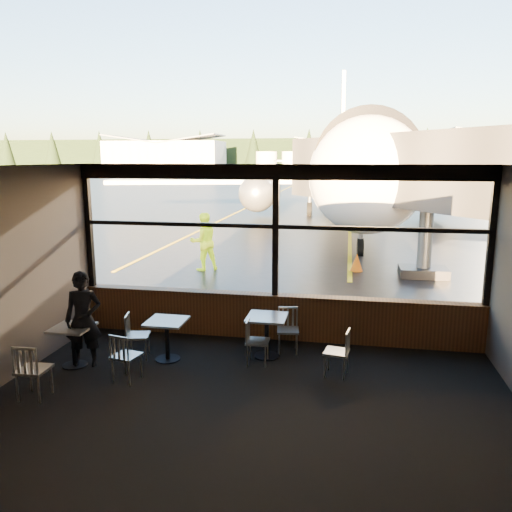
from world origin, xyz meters
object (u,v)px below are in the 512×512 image
(chair_left_s, at_px, (34,370))
(cone_nose, at_px, (357,262))
(airliner, at_px, (350,124))
(cafe_table_mid, at_px, (167,340))
(chair_near_n, at_px, (288,331))
(jet_bridge, at_px, (427,204))
(ground_crew, at_px, (204,242))
(passenger, at_px, (83,320))
(cafe_table_near, at_px, (267,337))
(cafe_table_left, at_px, (74,346))
(chair_mid_w, at_px, (138,336))
(chair_near_w, at_px, (258,342))
(chair_mid_s, at_px, (127,356))
(chair_near_e, at_px, (337,352))

(chair_left_s, distance_m, cone_nose, 10.97)
(airliner, height_order, cafe_table_mid, airliner)
(cafe_table_mid, xyz_separation_m, cone_nose, (3.47, 8.03, -0.09))
(cafe_table_mid, distance_m, chair_near_n, 2.24)
(jet_bridge, bearing_deg, chair_near_n, -117.85)
(airliner, bearing_deg, ground_crew, -108.69)
(chair_near_n, distance_m, ground_crew, 7.45)
(passenger, xyz_separation_m, cone_nose, (4.80, 8.53, -0.56))
(cafe_table_near, distance_m, cafe_table_left, 3.43)
(ground_crew, bearing_deg, chair_mid_w, 61.21)
(chair_near_w, bearing_deg, cone_nose, 165.18)
(chair_mid_s, bearing_deg, cafe_table_mid, 81.66)
(chair_near_n, distance_m, chair_mid_s, 2.99)
(chair_near_n, height_order, chair_mid_s, chair_near_n)
(ground_crew, distance_m, cone_nose, 5.02)
(chair_near_n, bearing_deg, chair_left_s, 27.60)
(passenger, bearing_deg, chair_mid_s, -42.00)
(chair_near_w, bearing_deg, cafe_table_left, -79.69)
(cafe_table_near, distance_m, ground_crew, 7.56)
(chair_near_e, distance_m, chair_left_s, 4.79)
(chair_near_e, relative_size, ground_crew, 0.44)
(chair_near_w, relative_size, chair_left_s, 0.91)
(cafe_table_left, bearing_deg, cafe_table_mid, 20.00)
(jet_bridge, height_order, cafe_table_left, jet_bridge)
(chair_near_w, bearing_deg, passenger, -79.99)
(cafe_table_mid, height_order, chair_near_n, chair_near_n)
(passenger, bearing_deg, cafe_table_mid, 2.40)
(cafe_table_near, relative_size, chair_mid_w, 0.93)
(chair_mid_w, height_order, cone_nose, chair_mid_w)
(chair_mid_w, distance_m, ground_crew, 7.37)
(jet_bridge, distance_m, chair_mid_s, 9.90)
(cafe_table_left, relative_size, chair_near_w, 0.88)
(chair_near_n, distance_m, cone_nose, 7.39)
(cafe_table_mid, height_order, chair_near_e, chair_near_e)
(chair_mid_s, relative_size, chair_mid_w, 1.00)
(airliner, distance_m, chair_near_w, 23.53)
(airliner, relative_size, ground_crew, 19.46)
(chair_left_s, height_order, cone_nose, chair_left_s)
(cafe_table_left, bearing_deg, chair_near_e, 5.49)
(cafe_table_near, height_order, ground_crew, ground_crew)
(chair_near_n, bearing_deg, cone_nose, -108.38)
(chair_near_w, bearing_deg, ground_crew, -158.48)
(cafe_table_left, bearing_deg, cafe_table_near, 17.36)
(chair_near_n, bearing_deg, passenger, 12.53)
(jet_bridge, bearing_deg, chair_mid_w, -130.49)
(chair_near_e, xyz_separation_m, chair_mid_s, (-3.38, -0.81, 0.01))
(jet_bridge, distance_m, chair_left_s, 11.21)
(chair_near_n, relative_size, chair_mid_s, 1.01)
(cafe_table_left, height_order, passenger, passenger)
(chair_near_w, relative_size, chair_mid_w, 0.98)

